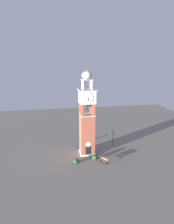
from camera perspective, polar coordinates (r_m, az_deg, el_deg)
The scene contains 7 objects.
ground at distance 39.72m, azimuth 0.00°, elevation -12.58°, with size 80.00×80.00×0.00m, color gray.
clock_tower at distance 36.98m, azimuth 0.00°, elevation -2.89°, with size 3.40×3.40×17.12m.
park_bench at distance 36.22m, azimuth 5.33°, elevation -14.71°, with size 1.30×1.55×0.95m.
lamp_post at distance 42.29m, azimuth 8.12°, elevation -6.85°, with size 0.36×0.36×3.98m.
trash_bin at distance 44.62m, azimuth -0.64°, elevation -8.76°, with size 0.52×0.52×0.80m, color #4C4C51.
shrub_near_entry at distance 37.07m, azimuth 2.50°, elevation -13.93°, with size 1.14×1.14×0.95m, color #234C28.
shrub_left_of_tower at distance 36.06m, azimuth -3.38°, elevation -14.98°, with size 1.24×1.24×0.78m, color #234C28.
Camera 1 is at (-6.47, -34.57, 18.45)m, focal length 29.39 mm.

